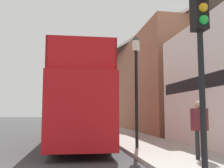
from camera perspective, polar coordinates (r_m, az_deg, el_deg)
ground_plane at (r=26.80m, az=-16.64°, el=-9.37°), size 144.00×144.00×0.00m
sidewalk at (r=23.94m, az=-0.64°, el=-9.87°), size 3.04×108.00×0.14m
brick_terrace_rear at (r=28.46m, az=7.30°, el=1.50°), size 6.00×24.35×10.79m
tour_bus at (r=13.57m, az=-7.23°, el=-4.80°), size 2.75×10.34×4.16m
parked_car_ahead_of_bus at (r=21.52m, az=-6.64°, el=-8.72°), size 1.92×4.27×1.34m
pedestrian_second at (r=8.73m, az=18.51°, el=-8.20°), size 0.47×0.26×1.81m
traffic_signal at (r=5.73m, az=18.76°, el=8.96°), size 0.28×0.42×3.97m
lamp_post_nearest at (r=11.14m, az=5.29°, el=3.16°), size 0.35×0.35×4.72m
lamp_post_second at (r=20.67m, az=-1.74°, el=-1.40°), size 0.35×0.35×4.61m
lamp_post_third at (r=30.35m, az=-4.43°, el=-3.34°), size 0.35×0.35×4.27m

